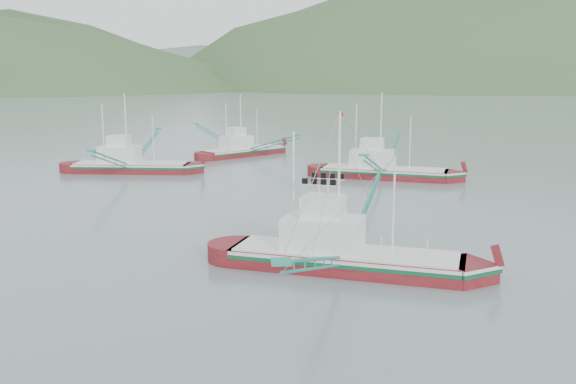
{
  "coord_description": "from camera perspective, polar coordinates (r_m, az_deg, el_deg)",
  "views": [
    {
      "loc": [
        -3.09,
        -38.89,
        11.76
      ],
      "look_at": [
        0.0,
        6.0,
        3.2
      ],
      "focal_mm": 40.0,
      "sensor_mm": 36.0,
      "label": 1
    }
  ],
  "objects": [
    {
      "name": "main_boat",
      "position": [
        38.29,
        4.97,
        -3.96
      ],
      "size": [
        14.29,
        24.2,
        10.18
      ],
      "rotation": [
        0.0,
        0.0,
        -0.37
      ],
      "color": "maroon",
      "rests_on": "ground"
    },
    {
      "name": "bg_boat_left",
      "position": [
        77.17,
        -13.9,
        2.86
      ],
      "size": [
        13.9,
        24.39,
        9.92
      ],
      "rotation": [
        0.0,
        0.0,
        -0.14
      ],
      "color": "maroon",
      "rests_on": "ground"
    },
    {
      "name": "bg_boat_far",
      "position": [
        89.79,
        -4.03,
        4.49
      ],
      "size": [
        17.63,
        19.93,
        9.22
      ],
      "rotation": [
        0.0,
        0.0,
        0.67
      ],
      "color": "maroon",
      "rests_on": "ground"
    },
    {
      "name": "headland_right",
      "position": [
        528.29,
        23.74,
        8.6
      ],
      "size": [
        684.0,
        432.0,
        306.0
      ],
      "primitive_type": "ellipsoid",
      "color": "#35532B",
      "rests_on": "ground"
    },
    {
      "name": "bg_boat_right",
      "position": [
        71.51,
        8.46,
        2.81
      ],
      "size": [
        14.17,
        24.0,
        10.1
      ],
      "rotation": [
        0.0,
        0.0,
        -0.37
      ],
      "color": "maroon",
      "rests_on": "ground"
    },
    {
      "name": "ground",
      "position": [
        40.74,
        0.58,
        -6.0
      ],
      "size": [
        1200.0,
        1200.0,
        0.0
      ],
      "primitive_type": "plane",
      "color": "slate",
      "rests_on": "ground"
    },
    {
      "name": "ridge_distant",
      "position": [
        599.92,
        -0.79,
        9.64
      ],
      "size": [
        960.0,
        400.0,
        240.0
      ],
      "primitive_type": "ellipsoid",
      "color": "slate",
      "rests_on": "ground"
    }
  ]
}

